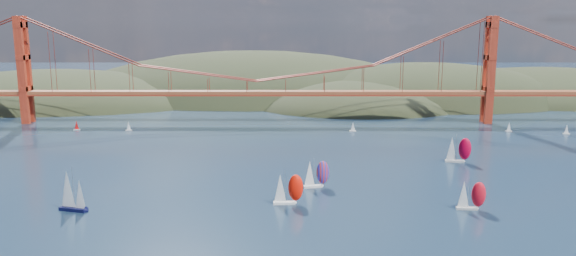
# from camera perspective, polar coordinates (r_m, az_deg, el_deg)

# --- Properties ---
(headlands) EXTENTS (725.00, 225.00, 96.00)m
(headlands) POSITION_cam_1_polar(r_m,az_deg,el_deg) (394.26, 4.20, 1.34)
(headlands) COLOR black
(headlands) RESTS_ON ground
(bridge) EXTENTS (552.00, 12.00, 55.00)m
(bridge) POSITION_cam_1_polar(r_m,az_deg,el_deg) (290.79, -3.57, 6.81)
(bridge) COLOR #964826
(bridge) RESTS_ON ground
(sloop_navy) EXTENTS (8.65, 5.93, 12.83)m
(sloop_navy) POSITION_cam_1_polar(r_m,az_deg,el_deg) (169.98, -21.16, -6.03)
(sloop_navy) COLOR black
(sloop_navy) RESTS_ON ground
(racer_0) EXTENTS (8.86, 3.70, 10.11)m
(racer_0) POSITION_cam_1_polar(r_m,az_deg,el_deg) (164.49, -0.04, -6.15)
(racer_0) COLOR white
(racer_0) RESTS_ON ground
(racer_1) EXTENTS (8.14, 3.42, 9.28)m
(racer_1) POSITION_cam_1_polar(r_m,az_deg,el_deg) (168.15, 18.07, -6.46)
(racer_1) COLOR silver
(racer_1) RESTS_ON ground
(racer_3) EXTENTS (9.55, 4.62, 10.76)m
(racer_3) POSITION_cam_1_polar(r_m,az_deg,el_deg) (221.40, 16.88, -2.07)
(racer_3) COLOR silver
(racer_3) RESTS_ON ground
(racer_rwb) EXTENTS (8.72, 4.83, 9.77)m
(racer_rwb) POSITION_cam_1_polar(r_m,az_deg,el_deg) (180.86, 2.85, -4.63)
(racer_rwb) COLOR white
(racer_rwb) RESTS_ON ground
(distant_boat_2) EXTENTS (3.00, 2.00, 4.70)m
(distant_boat_2) POSITION_cam_1_polar(r_m,az_deg,el_deg) (292.92, -20.68, 0.26)
(distant_boat_2) COLOR silver
(distant_boat_2) RESTS_ON ground
(distant_boat_3) EXTENTS (3.00, 2.00, 4.70)m
(distant_boat_3) POSITION_cam_1_polar(r_m,az_deg,el_deg) (282.85, -15.89, 0.19)
(distant_boat_3) COLOR silver
(distant_boat_3) RESTS_ON ground
(distant_boat_4) EXTENTS (3.00, 2.00, 4.70)m
(distant_boat_4) POSITION_cam_1_polar(r_m,az_deg,el_deg) (290.41, 21.54, 0.12)
(distant_boat_4) COLOR silver
(distant_boat_4) RESTS_ON ground
(distant_boat_5) EXTENTS (3.00, 2.00, 4.70)m
(distant_boat_5) POSITION_cam_1_polar(r_m,az_deg,el_deg) (295.05, 26.45, -0.11)
(distant_boat_5) COLOR silver
(distant_boat_5) RESTS_ON ground
(distant_boat_8) EXTENTS (3.00, 2.00, 4.70)m
(distant_boat_8) POSITION_cam_1_polar(r_m,az_deg,el_deg) (272.18, 6.61, 0.13)
(distant_boat_8) COLOR silver
(distant_boat_8) RESTS_ON ground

